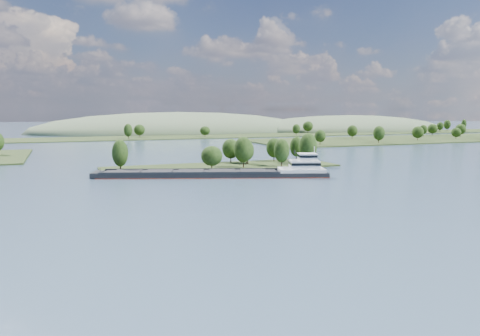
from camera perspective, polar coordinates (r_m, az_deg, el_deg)
name	(u,v)px	position (r m, az deg, el deg)	size (l,w,h in m)	color
ground	(284,189)	(145.74, 5.36, -2.61)	(1800.00, 1800.00, 0.00)	#395263
tree_island	(238,157)	(201.50, -0.21, 1.34)	(100.00, 30.56, 15.06)	#223115
right_bank	(434,138)	(426.95, 22.61, 3.42)	(320.00, 90.00, 13.91)	#223115
back_shoreline	(148,137)	(415.26, -11.13, 3.70)	(900.00, 60.00, 14.68)	#223115
hill_east	(348,130)	(578.52, 13.03, 4.52)	(260.00, 140.00, 36.00)	#485B3E
hill_west	(179,132)	(524.03, -7.41, 4.39)	(320.00, 160.00, 44.00)	#485B3E
cargo_barge	(228,173)	(172.76, -1.49, -0.56)	(84.83, 37.68, 11.66)	black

